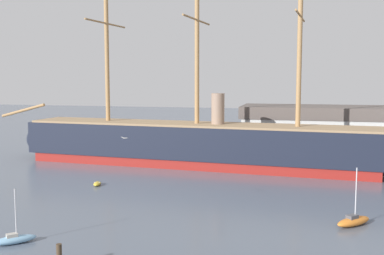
# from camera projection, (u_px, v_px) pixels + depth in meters

# --- Properties ---
(tall_ship) EXTENTS (71.92, 16.74, 34.58)m
(tall_ship) POSITION_uv_depth(u_px,v_px,m) (197.00, 143.00, 78.95)
(tall_ship) COLOR maroon
(tall_ship) RESTS_ON ground
(sailboat_foreground_left) EXTENTS (3.52, 3.48, 4.96)m
(sailboat_foreground_left) POSITION_uv_depth(u_px,v_px,m) (14.00, 239.00, 42.15)
(sailboat_foreground_left) COLOR #7FB2D6
(sailboat_foreground_left) RESTS_ON ground
(sailboat_mid_right) EXTENTS (4.09, 4.19, 5.87)m
(sailboat_mid_right) POSITION_uv_depth(u_px,v_px,m) (353.00, 221.00, 47.29)
(sailboat_mid_right) COLOR orange
(sailboat_mid_right) RESTS_ON ground
(dinghy_alongside_bow) EXTENTS (1.39, 2.29, 0.51)m
(dinghy_alongside_bow) POSITION_uv_depth(u_px,v_px,m) (97.00, 184.00, 64.83)
(dinghy_alongside_bow) COLOR gold
(dinghy_alongside_bow) RESTS_ON ground
(motorboat_far_left) EXTENTS (2.25, 4.49, 1.82)m
(motorboat_far_left) POSITION_uv_depth(u_px,v_px,m) (74.00, 156.00, 85.71)
(motorboat_far_left) COLOR gray
(motorboat_far_left) RESTS_ON ground
(dockside_warehouse_right) EXTENTS (54.34, 14.42, 15.73)m
(dockside_warehouse_right) POSITION_uv_depth(u_px,v_px,m) (380.00, 132.00, 86.77)
(dockside_warehouse_right) COLOR #565659
(dockside_warehouse_right) RESTS_ON ground
(seagull_in_flight) EXTENTS (1.04, 0.76, 0.13)m
(seagull_in_flight) POSITION_uv_depth(u_px,v_px,m) (125.00, 138.00, 48.39)
(seagull_in_flight) COLOR silver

